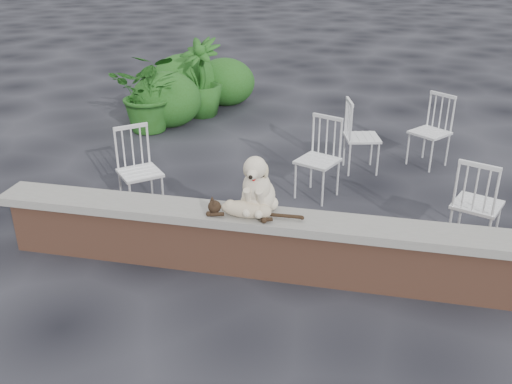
% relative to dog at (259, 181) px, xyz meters
% --- Properties ---
extents(ground, '(60.00, 60.00, 0.00)m').
position_rel_dog_xyz_m(ground, '(0.65, -0.08, -0.86)').
color(ground, black).
rests_on(ground, ground).
extents(brick_wall, '(6.00, 0.30, 0.50)m').
position_rel_dog_xyz_m(brick_wall, '(0.65, -0.08, -0.61)').
color(brick_wall, brown).
rests_on(brick_wall, ground).
extents(capstone, '(6.20, 0.40, 0.08)m').
position_rel_dog_xyz_m(capstone, '(0.65, -0.08, -0.32)').
color(capstone, slate).
rests_on(capstone, brick_wall).
extents(dog, '(0.39, 0.50, 0.57)m').
position_rel_dog_xyz_m(dog, '(0.00, 0.00, 0.00)').
color(dog, beige).
rests_on(dog, capstone).
extents(cat, '(1.00, 0.27, 0.17)m').
position_rel_dog_xyz_m(cat, '(-0.08, -0.15, -0.20)').
color(cat, tan).
rests_on(cat, capstone).
extents(chair_c, '(0.73, 0.73, 0.94)m').
position_rel_dog_xyz_m(chair_c, '(1.97, 0.82, -0.39)').
color(chair_c, white).
rests_on(chair_c, ground).
extents(chair_e, '(0.68, 0.68, 0.94)m').
position_rel_dog_xyz_m(chair_e, '(0.80, 2.54, -0.39)').
color(chair_e, white).
rests_on(chair_e, ground).
extents(chair_a, '(0.79, 0.79, 0.94)m').
position_rel_dog_xyz_m(chair_a, '(-1.51, 0.86, -0.39)').
color(chair_a, white).
rests_on(chair_a, ground).
extents(chair_d, '(0.79, 0.79, 0.94)m').
position_rel_dog_xyz_m(chair_d, '(1.65, 2.93, -0.39)').
color(chair_d, white).
rests_on(chair_d, ground).
extents(chair_b, '(0.73, 0.73, 0.94)m').
position_rel_dog_xyz_m(chair_b, '(0.34, 1.62, -0.39)').
color(chair_b, white).
rests_on(chair_b, ground).
extents(potted_plant_a, '(1.24, 1.11, 1.23)m').
position_rel_dog_xyz_m(potted_plant_a, '(-2.44, 3.49, -0.25)').
color(potted_plant_a, '#204E16').
rests_on(potted_plant_a, ground).
extents(potted_plant_b, '(0.92, 0.92, 1.27)m').
position_rel_dog_xyz_m(potted_plant_b, '(-1.94, 4.43, -0.23)').
color(potted_plant_b, '#204E16').
rests_on(potted_plant_b, ground).
extents(shrubbery, '(1.77, 2.38, 0.96)m').
position_rel_dog_xyz_m(shrubbery, '(-2.19, 4.67, -0.46)').
color(shrubbery, '#204E16').
rests_on(shrubbery, ground).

